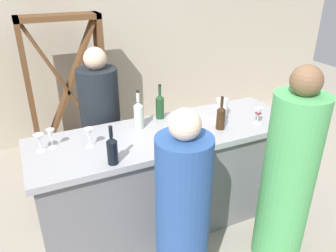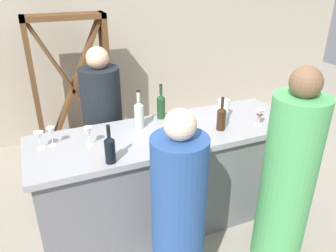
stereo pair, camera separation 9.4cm
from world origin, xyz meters
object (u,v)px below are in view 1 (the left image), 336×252
Objects in this scene: wine_glass_near_center at (89,134)px; person_right_guest at (102,134)px; wine_bottle_second_left_clear_pale at (139,114)px; wine_glass_near_left at (258,113)px; person_center_guest at (183,217)px; wine_glass_far_left at (51,134)px; person_left_guest at (288,179)px; wine_rack at (68,90)px; wine_bottle_second_right_amber_brown at (221,117)px; wine_bottle_center_olive_green at (160,106)px; wine_glass_near_right at (39,139)px; wine_bottle_leftmost_near_black at (112,150)px; water_pitcher at (222,108)px.

person_right_guest is (0.24, 0.63, -0.34)m from wine_glass_near_center.
wine_bottle_second_left_clear_pale is at bearing 18.31° from wine_glass_near_center.
person_right_guest is (-1.19, 0.84, -0.33)m from wine_glass_near_left.
person_center_guest is 0.93× the size of person_right_guest.
wine_glass_near_center is at bearing -161.69° from wine_bottle_second_left_clear_pale.
person_left_guest reaches higher than wine_glass_far_left.
wine_rack is 2.05m from wine_bottle_second_right_amber_brown.
wine_bottle_second_left_clear_pale is 0.27m from wine_bottle_center_olive_green.
wine_glass_near_right is (-0.81, -0.06, -0.03)m from wine_bottle_second_left_clear_pale.
wine_glass_far_left is at bearing 31.98° from person_center_guest.
person_right_guest is at bearing 69.22° from wine_glass_near_center.
wine_glass_near_center is 1.00× the size of wine_glass_far_left.
wine_rack is 5.41× the size of wine_bottle_center_olive_green.
person_left_guest is at bearing -69.34° from wine_bottle_second_right_amber_brown.
wine_bottle_center_olive_green is at bearing 20.63° from wine_glass_near_center.
wine_bottle_second_left_clear_pale is at bearing 3.60° from wine_glass_far_left.
wine_rack is at bearing 126.04° from wine_glass_near_left.
wine_glass_near_right is (-1.05, -0.17, -0.02)m from wine_bottle_center_olive_green.
wine_glass_near_right is at bearing -170.91° from wine_glass_far_left.
wine_glass_near_center is at bearing 171.88° from wine_bottle_second_right_amber_brown.
wine_glass_near_left is 1.45m from wine_glass_near_center.
person_left_guest is at bearing -59.44° from wine_bottle_center_olive_green.
wine_glass_near_left is 1.08× the size of wine_glass_near_right.
person_left_guest reaches higher than wine_bottle_center_olive_green.
person_right_guest is (-0.46, 0.37, -0.35)m from wine_bottle_center_olive_green.
wine_bottle_center_olive_green is 0.22× the size of person_center_guest.
wine_bottle_second_right_amber_brown reaches higher than wine_glass_near_center.
wine_bottle_leftmost_near_black is 0.20× the size of person_center_guest.
wine_bottle_second_left_clear_pale is at bearing 173.13° from water_pitcher.
wine_glass_far_left is 0.10× the size of person_right_guest.
wine_bottle_second_left_clear_pale is 2.17× the size of wine_glass_far_left.
wine_glass_near_center is at bearing -93.32° from wine_rack.
wine_bottle_second_left_clear_pale is at bearing 159.87° from wine_glass_near_left.
wine_glass_near_right is (-1.43, 0.25, -0.01)m from wine_bottle_second_right_amber_brown.
wine_glass_near_left is at bearing -10.43° from wine_glass_far_left.
wine_glass_near_center is at bearing 22.90° from person_center_guest.
wine_bottle_second_right_amber_brown is 1.87× the size of wine_glass_far_left.
person_center_guest is at bearing -105.28° from wine_bottle_center_olive_green.
wine_rack reaches higher than wine_bottle_second_right_amber_brown.
wine_rack is 11.67× the size of wine_glass_near_left.
wine_bottle_center_olive_green reaches higher than wine_bottle_leftmost_near_black.
wine_glass_near_center is 0.10× the size of person_left_guest.
person_center_guest is at bearing -59.27° from wine_glass_near_center.
wine_bottle_leftmost_near_black is 0.55m from wine_glass_far_left.
wine_bottle_second_left_clear_pale is 0.23× the size of person_center_guest.
water_pitcher is at bearing -21.37° from wine_bottle_center_olive_green.
person_left_guest is at bearing -30.23° from wine_glass_near_center.
wine_bottle_leftmost_near_black is 0.86× the size of wine_bottle_second_left_clear_pale.
person_right_guest is (-0.84, 0.79, -0.34)m from wine_bottle_second_right_amber_brown.
wine_bottle_second_left_clear_pale is at bearing 9.93° from person_right_guest.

